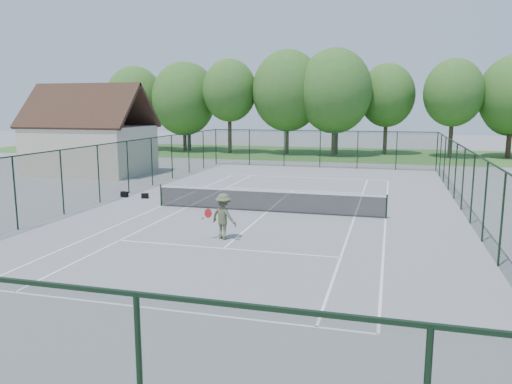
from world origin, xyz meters
TOP-DOWN VIEW (x-y plane):
  - ground at (0.00, 0.00)m, footprint 140.00×140.00m
  - grass_far at (0.00, 30.00)m, footprint 80.00×16.00m
  - court_lines at (0.00, 0.00)m, footprint 11.05×23.85m
  - tennis_net at (0.00, 0.00)m, footprint 11.08×0.08m
  - fence_enclosure at (0.00, 0.00)m, footprint 18.05×36.05m
  - utility_building at (-16.00, 10.00)m, footprint 8.60×6.27m
  - tree_line_far at (0.00, 30.00)m, footprint 39.40×6.40m
  - sports_bag_a at (-8.56, 1.73)m, footprint 0.43×0.30m
  - sports_bag_b at (-7.29, 1.70)m, footprint 0.38×0.26m
  - tennis_player at (-0.41, -5.15)m, footprint 2.13×1.04m

SIDE VIEW (x-z plane):
  - ground at x=0.00m, z-range 0.00..0.00m
  - court_lines at x=0.00m, z-range 0.00..0.01m
  - grass_far at x=0.00m, z-range 0.00..0.01m
  - sports_bag_b at x=-7.29m, z-range 0.00..0.28m
  - sports_bag_a at x=-8.56m, z-range 0.00..0.31m
  - tennis_net at x=0.00m, z-range 0.03..1.13m
  - tennis_player at x=-0.41m, z-range 0.00..1.75m
  - fence_enclosure at x=0.00m, z-range 0.05..3.07m
  - utility_building at x=-16.00m, z-range -0.20..6.44m
  - tree_line_far at x=0.00m, z-range 1.14..10.84m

